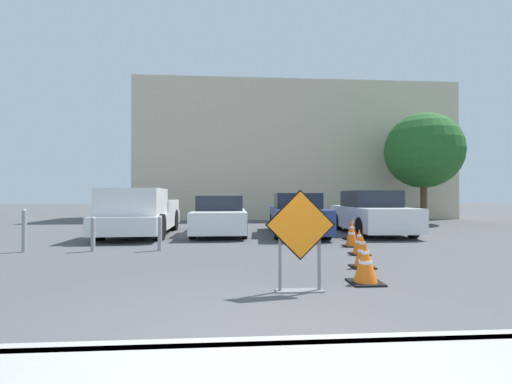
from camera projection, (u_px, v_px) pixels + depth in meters
name	position (u px, v px, depth m)	size (l,w,h in m)	color
ground_plane	(240.00, 232.00, 12.93)	(96.00, 96.00, 0.00)	#4C4C4F
curb_lip	(266.00, 349.00, 2.95)	(29.45, 0.20, 0.14)	#999993
road_closed_sign	(300.00, 235.00, 4.94)	(1.02, 0.20, 1.49)	black
traffic_cone_nearest	(365.00, 263.00, 5.44)	(0.50, 0.50, 0.67)	black
traffic_cone_second	(362.00, 251.00, 6.63)	(0.42, 0.42, 0.65)	black
traffic_cone_third	(359.00, 242.00, 8.08)	(0.42, 0.42, 0.61)	black
traffic_cone_fourth	(352.00, 234.00, 9.36)	(0.44, 0.44, 0.72)	black
traffic_cone_fifth	(352.00, 228.00, 10.86)	(0.49, 0.49, 0.73)	black
pickup_truck	(140.00, 214.00, 11.83)	(2.18, 5.14, 1.63)	silver
parked_car_nearest	(220.00, 216.00, 12.30)	(1.86, 4.05, 1.39)	white
parked_car_second	(297.00, 215.00, 12.34)	(2.03, 4.68, 1.48)	navy
parked_car_third	(371.00, 214.00, 12.57)	(2.01, 4.39, 1.57)	white
bollard_nearest	(160.00, 232.00, 8.66)	(0.12, 0.12, 0.88)	gray
bollard_second	(93.00, 233.00, 8.55)	(0.12, 0.12, 0.87)	gray
bollard_third	(24.00, 229.00, 8.43)	(0.12, 0.12, 1.06)	gray
building_facade_backdrop	(293.00, 154.00, 22.10)	(19.02, 5.00, 8.14)	beige
street_tree_behind_lot	(423.00, 151.00, 17.56)	(3.85, 3.85, 5.64)	#513823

